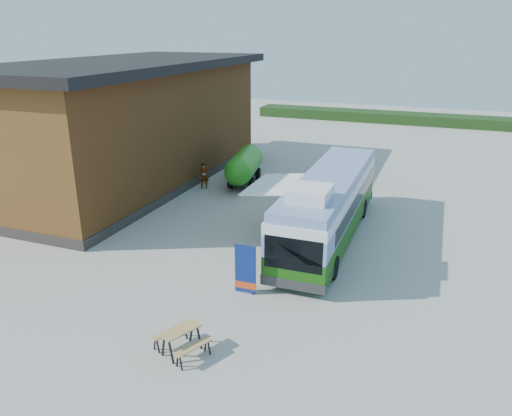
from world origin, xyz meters
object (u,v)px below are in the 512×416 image
at_px(picnic_table, 181,335).
at_px(person_a, 204,176).
at_px(banner, 245,274).
at_px(person_b, 332,181).
at_px(slurry_tanker, 245,165).
at_px(bus, 329,204).

bearing_deg(picnic_table, person_a, 138.57).
relative_size(banner, person_b, 1.21).
distance_m(banner, picnic_table, 4.06).
xyz_separation_m(banner, person_b, (0.31, 12.82, 0.01)).
xyz_separation_m(person_b, slurry_tanker, (-5.62, 0.04, 0.41)).
height_order(picnic_table, person_a, person_a).
relative_size(banner, person_a, 1.23).
bearing_deg(bus, slurry_tanker, 134.88).
distance_m(person_b, slurry_tanker, 5.64).
relative_size(bus, banner, 6.04).
distance_m(picnic_table, person_a, 16.50).
xyz_separation_m(person_a, person_b, (7.53, 1.81, 0.01)).
height_order(person_a, slurry_tanker, slurry_tanker).
bearing_deg(slurry_tanker, person_b, -10.90).
bearing_deg(banner, bus, 74.28).
height_order(bus, banner, bus).
bearing_deg(person_b, bus, 33.06).
bearing_deg(person_b, banner, 20.66).
bearing_deg(picnic_table, slurry_tanker, 130.40).
height_order(picnic_table, slurry_tanker, slurry_tanker).
bearing_deg(person_a, banner, -92.68).
xyz_separation_m(banner, person_a, (-7.22, 11.01, -0.01)).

